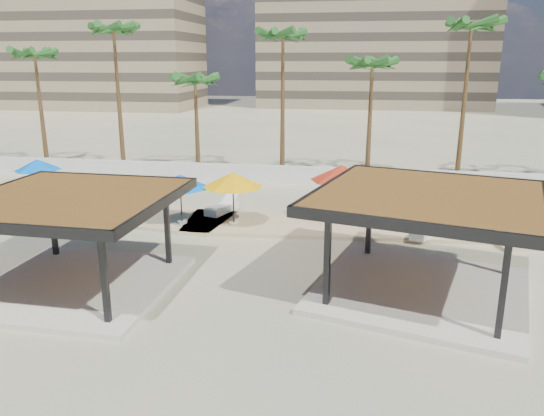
{
  "coord_description": "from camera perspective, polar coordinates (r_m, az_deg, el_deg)",
  "views": [
    {
      "loc": [
        2.42,
        -18.04,
        7.98
      ],
      "look_at": [
        -1.43,
        5.01,
        1.4
      ],
      "focal_mm": 35.0,
      "sensor_mm": 36.0,
      "label": 1
    }
  ],
  "objects": [
    {
      "name": "umbrella_b",
      "position": [
        25.48,
        -4.22,
        3.04
      ],
      "size": [
        3.69,
        3.69,
        2.59
      ],
      "rotation": [
        0.0,
        0.0,
        0.33
      ],
      "color": "beige",
      "rests_on": "promenade"
    },
    {
      "name": "ground",
      "position": [
        19.87,
        1.71,
        -7.95
      ],
      "size": [
        200.0,
        200.0,
        0.0
      ],
      "primitive_type": "plane",
      "color": "#CBB886",
      "rests_on": "ground"
    },
    {
      "name": "building_west",
      "position": [
        97.1,
        -18.87,
        19.24
      ],
      "size": [
        34.0,
        16.0,
        32.4
      ],
      "color": "#937F60",
      "rests_on": "ground"
    },
    {
      "name": "lounger_a",
      "position": [
        28.17,
        -5.35,
        0.03
      ],
      "size": [
        1.46,
        2.47,
        0.89
      ],
      "rotation": [
        0.0,
        0.0,
        1.25
      ],
      "color": "white",
      "rests_on": "promenade"
    },
    {
      "name": "palm_e",
      "position": [
        36.45,
        10.74,
        14.57
      ],
      "size": [
        3.0,
        3.0,
        8.53
      ],
      "color": "brown",
      "rests_on": "ground"
    },
    {
      "name": "palm_d",
      "position": [
        37.35,
        1.19,
        17.5
      ],
      "size": [
        3.0,
        3.0,
        10.37
      ],
      "color": "brown",
      "rests_on": "ground"
    },
    {
      "name": "umbrella_f",
      "position": [
        25.99,
        -9.86,
        2.83
      ],
      "size": [
        3.28,
        3.28,
        2.45
      ],
      "rotation": [
        0.0,
        0.0,
        -0.22
      ],
      "color": "beige",
      "rests_on": "promenade"
    },
    {
      "name": "palm_b",
      "position": [
        40.69,
        -16.65,
        17.34
      ],
      "size": [
        3.0,
        3.0,
        10.83
      ],
      "color": "brown",
      "rests_on": "ground"
    },
    {
      "name": "umbrella_a",
      "position": [
        33.27,
        -23.92,
        4.27
      ],
      "size": [
        3.22,
        3.22,
        2.29
      ],
      "rotation": [
        0.0,
        0.0,
        -0.3
      ],
      "color": "beige",
      "rests_on": "promenade"
    },
    {
      "name": "palm_f",
      "position": [
        37.26,
        20.61,
        17.27
      ],
      "size": [
        3.0,
        3.0,
        10.87
      ],
      "color": "brown",
      "rests_on": "ground"
    },
    {
      "name": "boundary_wall",
      "position": [
        34.92,
        5.3,
        3.46
      ],
      "size": [
        56.0,
        0.3,
        1.2
      ],
      "primitive_type": "cube",
      "color": "silver",
      "rests_on": "ground"
    },
    {
      "name": "palm_c",
      "position": [
        37.94,
        -8.27,
        13.14
      ],
      "size": [
        3.0,
        3.0,
        7.44
      ],
      "color": "brown",
      "rests_on": "ground"
    },
    {
      "name": "pavilion_central",
      "position": [
        18.93,
        16.16,
        -2.71
      ],
      "size": [
        8.92,
        8.92,
        3.68
      ],
      "rotation": [
        0.0,
        0.0,
        -0.27
      ],
      "color": "beige",
      "rests_on": "ground"
    },
    {
      "name": "pavilion_west",
      "position": [
        19.91,
        -20.6,
        -2.56
      ],
      "size": [
        7.07,
        7.07,
        3.48
      ],
      "rotation": [
        0.0,
        0.0,
        -0.03
      ],
      "color": "beige",
      "rests_on": "ground"
    },
    {
      "name": "building_mid",
      "position": [
        96.26,
        11.01,
        19.2
      ],
      "size": [
        38.0,
        16.0,
        30.4
      ],
      "color": "#847259",
      "rests_on": "ground"
    },
    {
      "name": "umbrella_c",
      "position": [
        26.34,
        7.52,
        3.76
      ],
      "size": [
        3.15,
        3.15,
        2.79
      ],
      "rotation": [
        0.0,
        0.0,
        -0.0
      ],
      "color": "beige",
      "rests_on": "promenade"
    },
    {
      "name": "palm_a",
      "position": [
        43.23,
        -24.13,
        14.45
      ],
      "size": [
        3.0,
        3.0,
        9.17
      ],
      "color": "brown",
      "rests_on": "ground"
    },
    {
      "name": "promenade",
      "position": [
        26.9,
        8.17,
        -1.56
      ],
      "size": [
        44.45,
        7.97,
        0.24
      ],
      "color": "#C6B284",
      "rests_on": "ground"
    },
    {
      "name": "lounger_b",
      "position": [
        25.25,
        15.87,
        -2.45
      ],
      "size": [
        1.31,
        2.12,
        0.76
      ],
      "rotation": [
        0.0,
        0.0,
        1.21
      ],
      "color": "white",
      "rests_on": "promenade"
    }
  ]
}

